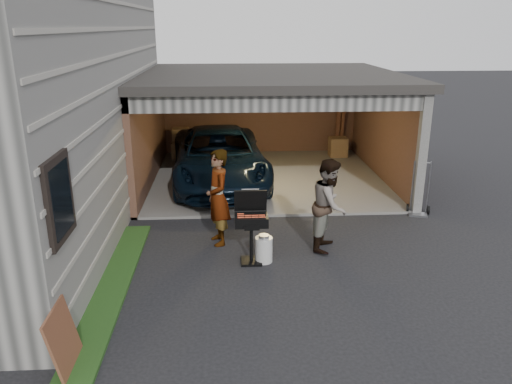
% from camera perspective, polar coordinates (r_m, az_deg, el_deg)
% --- Properties ---
extents(ground, '(80.00, 80.00, 0.00)m').
position_cam_1_polar(ground, '(7.95, -0.35, -12.22)').
color(ground, black).
rests_on(ground, ground).
extents(groundcover_strip, '(0.50, 8.00, 0.06)m').
position_cam_1_polar(groundcover_strip, '(7.33, -18.47, -15.95)').
color(groundcover_strip, '#193814').
rests_on(groundcover_strip, ground).
extents(garage, '(6.80, 6.30, 2.90)m').
position_cam_1_polar(garage, '(13.84, 1.29, 9.39)').
color(garage, '#605E59').
rests_on(garage, ground).
extents(minivan, '(2.71, 5.26, 1.42)m').
position_cam_1_polar(minivan, '(13.24, -4.25, 3.80)').
color(minivan, black).
rests_on(minivan, ground).
extents(woman, '(0.61, 0.78, 1.88)m').
position_cam_1_polar(woman, '(9.55, -4.37, -0.64)').
color(woman, '#C9E2FD').
rests_on(woman, ground).
extents(man, '(0.94, 1.04, 1.75)m').
position_cam_1_polar(man, '(9.43, 8.41, -1.44)').
color(man, '#4B221D').
rests_on(man, ground).
extents(bbq_grill, '(0.58, 0.51, 1.30)m').
position_cam_1_polar(bbq_grill, '(8.80, -0.56, -3.45)').
color(bbq_grill, black).
rests_on(bbq_grill, ground).
extents(propane_tank, '(0.40, 0.40, 0.47)m').
position_cam_1_polar(propane_tank, '(9.02, 0.89, -6.59)').
color(propane_tank, white).
rests_on(propane_tank, ground).
extents(plywood_panel, '(0.21, 0.76, 0.84)m').
position_cam_1_polar(plywood_panel, '(6.77, -21.15, -15.50)').
color(plywood_panel, brown).
rests_on(plywood_panel, ground).
extents(hand_truck, '(0.54, 0.48, 1.23)m').
position_cam_1_polar(hand_truck, '(11.80, 18.09, -1.36)').
color(hand_truck, gray).
rests_on(hand_truck, ground).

